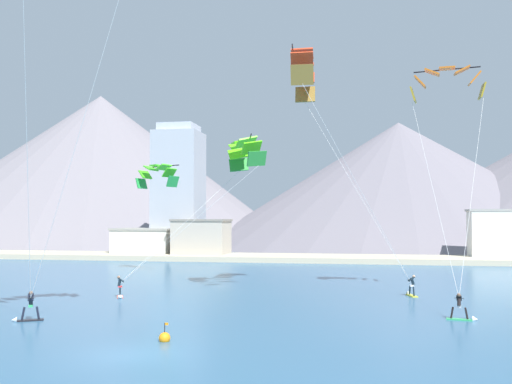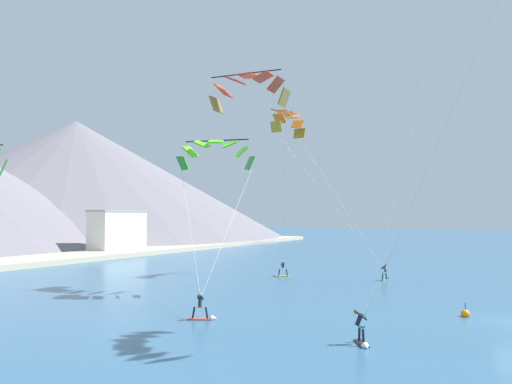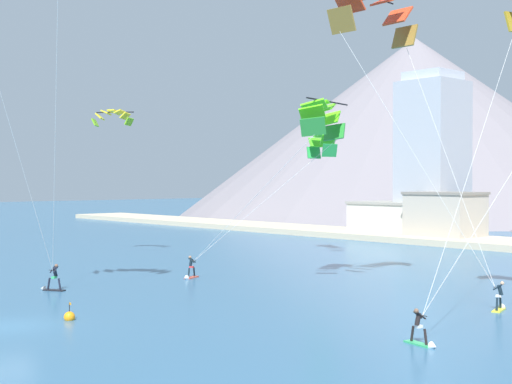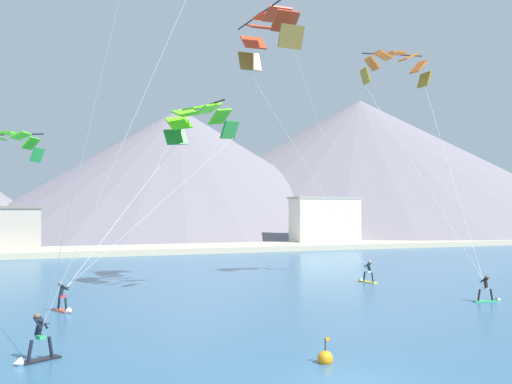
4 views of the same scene
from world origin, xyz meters
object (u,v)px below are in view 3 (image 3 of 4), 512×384
(kitesurfer_far_left, at_px, (500,301))
(race_marker_buoy, at_px, (69,317))
(parafoil_kite_distant_low_drift, at_px, (113,116))
(kitesurfer_near_trail, at_px, (422,335))
(parafoil_kite_distant_high_outer, at_px, (322,141))
(kitesurfer_near_lead, at_px, (190,272))
(kitesurfer_mid_center, at_px, (52,282))
(parafoil_kite_near_lead, at_px, (320,116))
(parafoil_kite_far_left, at_px, (374,9))

(kitesurfer_far_left, distance_m, race_marker_buoy, 22.80)
(parafoil_kite_distant_low_drift, bearing_deg, kitesurfer_far_left, 2.13)
(kitesurfer_near_trail, height_order, parafoil_kite_distant_high_outer, parafoil_kite_distant_high_outer)
(kitesurfer_near_lead, height_order, kitesurfer_far_left, kitesurfer_near_lead)
(kitesurfer_near_trail, distance_m, kitesurfer_far_left, 10.39)
(kitesurfer_near_lead, xyz_separation_m, kitesurfer_mid_center, (-1.31, -9.99, 0.07))
(parafoil_kite_near_lead, bearing_deg, kitesurfer_near_trail, -33.19)
(kitesurfer_far_left, xyz_separation_m, race_marker_buoy, (-13.06, -18.69, -0.31))
(kitesurfer_near_lead, relative_size, parafoil_kite_far_left, 0.10)
(parafoil_kite_distant_high_outer, bearing_deg, kitesurfer_mid_center, -84.87)
(kitesurfer_near_trail, bearing_deg, parafoil_kite_far_left, 137.07)
(kitesurfer_near_trail, height_order, parafoil_kite_distant_low_drift, parafoil_kite_distant_low_drift)
(kitesurfer_near_lead, height_order, kitesurfer_mid_center, kitesurfer_mid_center)
(kitesurfer_far_left, distance_m, parafoil_kite_far_left, 18.94)
(parafoil_kite_far_left, relative_size, race_marker_buoy, 17.18)
(kitesurfer_near_trail, xyz_separation_m, parafoil_kite_near_lead, (-15.02, 9.82, 10.90))
(kitesurfer_near_trail, height_order, parafoil_kite_far_left, parafoil_kite_far_left)
(parafoil_kite_near_lead, xyz_separation_m, race_marker_buoy, (-0.14, -18.33, -11.19))
(kitesurfer_far_left, bearing_deg, parafoil_kite_near_lead, -178.43)
(kitesurfer_near_trail, distance_m, parafoil_kite_near_lead, 21.00)
(parafoil_kite_far_left, height_order, parafoil_kite_distant_low_drift, parafoil_kite_far_left)
(race_marker_buoy, bearing_deg, parafoil_kite_far_left, 74.49)
(kitesurfer_near_trail, distance_m, parafoil_kite_distant_low_drift, 42.95)
(parafoil_kite_far_left, height_order, race_marker_buoy, parafoil_kite_far_left)
(kitesurfer_far_left, height_order, parafoil_kite_far_left, parafoil_kite_far_left)
(parafoil_kite_far_left, bearing_deg, kitesurfer_near_trail, -42.93)
(kitesurfer_near_lead, bearing_deg, parafoil_kite_near_lead, 28.44)
(kitesurfer_near_trail, xyz_separation_m, parafoil_kite_far_left, (-10.17, 9.46, 17.14))
(parafoil_kite_distant_high_outer, relative_size, race_marker_buoy, 5.59)
(kitesurfer_far_left, bearing_deg, kitesurfer_mid_center, -146.68)
(parafoil_kite_distant_high_outer, bearing_deg, kitesurfer_near_trail, -40.49)
(kitesurfer_mid_center, height_order, parafoil_kite_distant_high_outer, parafoil_kite_distant_high_outer)
(parafoil_kite_distant_high_outer, relative_size, parafoil_kite_distant_low_drift, 1.46)
(parafoil_kite_far_left, bearing_deg, race_marker_buoy, -105.51)
(parafoil_kite_distant_low_drift, bearing_deg, kitesurfer_near_trail, -12.33)
(kitesurfer_near_lead, height_order, parafoil_kite_near_lead, parafoil_kite_near_lead)
(kitesurfer_near_lead, height_order, kitesurfer_near_trail, kitesurfer_near_lead)
(kitesurfer_near_trail, bearing_deg, kitesurfer_far_left, 101.62)
(parafoil_kite_distant_low_drift, bearing_deg, parafoil_kite_near_lead, 2.41)
(kitesurfer_near_trail, bearing_deg, parafoil_kite_near_lead, 146.81)
(parafoil_kite_distant_low_drift, bearing_deg, race_marker_buoy, -34.68)
(kitesurfer_near_lead, height_order, parafoil_kite_far_left, parafoil_kite_far_left)
(parafoil_kite_distant_low_drift, relative_size, race_marker_buoy, 3.82)
(race_marker_buoy, bearing_deg, kitesurfer_near_lead, 121.29)
(parafoil_kite_far_left, xyz_separation_m, parafoil_kite_distant_low_drift, (-29.95, -0.69, -4.57))
(parafoil_kite_far_left, xyz_separation_m, parafoil_kite_distant_high_outer, (-17.17, 13.88, -6.83))
(kitesurfer_near_lead, distance_m, parafoil_kite_near_lead, 14.55)
(kitesurfer_near_trail, height_order, race_marker_buoy, kitesurfer_near_trail)
(kitesurfer_mid_center, bearing_deg, kitesurfer_far_left, 33.32)
(parafoil_kite_near_lead, height_order, parafoil_kite_far_left, parafoil_kite_far_left)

